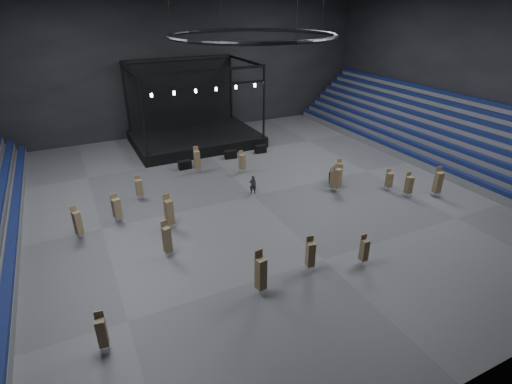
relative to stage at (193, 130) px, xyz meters
name	(u,v)px	position (x,y,z in m)	size (l,w,h in m)	color
floor	(253,196)	(0.00, -16.24, -1.45)	(50.00, 50.00, 0.00)	#48474A
wall_back	(176,58)	(0.00, 4.76, 7.55)	(50.00, 0.20, 18.00)	black
wall_right	(474,68)	(25.00, -16.24, 7.55)	(0.20, 42.00, 18.00)	black
bleachers_right	(445,140)	(22.94, -16.24, 0.28)	(7.20, 40.00, 6.40)	#525255
stage	(193,130)	(0.00, 0.00, 0.00)	(14.00, 10.00, 9.20)	black
truss_ring	(253,35)	(0.00, -16.24, 11.55)	(12.30, 12.30, 5.15)	black
flight_case_left	(185,165)	(-3.47, -7.67, -1.02)	(1.28, 0.64, 0.85)	black
flight_case_mid	(231,154)	(1.81, -6.97, -1.02)	(1.28, 0.64, 0.85)	black
flight_case_right	(260,149)	(5.44, -6.86, -1.04)	(1.24, 0.62, 0.83)	black
chair_stack_0	(261,273)	(-5.19, -27.88, 0.04)	(0.60, 0.60, 2.93)	silver
chair_stack_1	(333,177)	(7.21, -17.80, -0.42)	(0.46, 0.46, 1.96)	silver
chair_stack_2	(337,178)	(6.89, -18.75, -0.07)	(0.70, 0.70, 2.63)	silver
chair_stack_3	(242,161)	(1.27, -11.11, -0.26)	(0.62, 0.62, 2.25)	silver
chair_stack_4	(197,160)	(-2.65, -9.21, -0.07)	(0.54, 0.54, 2.68)	silver
chair_stack_5	(364,249)	(1.98, -28.22, -0.32)	(0.45, 0.45, 2.16)	silver
chair_stack_6	(310,254)	(-1.45, -27.26, -0.19)	(0.55, 0.55, 2.43)	silver
chair_stack_7	(167,239)	(-8.96, -21.83, -0.12)	(0.57, 0.57, 2.63)	silver
chair_stack_8	(78,222)	(-14.00, -16.88, -0.16)	(0.59, 0.59, 2.54)	silver
chair_stack_9	(339,170)	(8.42, -17.09, -0.28)	(0.61, 0.61, 2.22)	silver
chair_stack_10	(389,179)	(11.17, -20.59, -0.35)	(0.49, 0.49, 2.04)	silver
chair_stack_11	(409,184)	(11.75, -22.30, -0.24)	(0.52, 0.52, 2.28)	silver
chair_stack_12	(169,211)	(-7.88, -18.38, -0.02)	(0.63, 0.63, 2.78)	silver
chair_stack_13	(139,187)	(-8.90, -12.55, -0.30)	(0.51, 0.51, 2.15)	silver
chair_stack_14	(438,182)	(14.00, -23.31, -0.04)	(0.64, 0.64, 2.73)	silver
chair_stack_15	(116,207)	(-11.19, -15.63, -0.22)	(0.66, 0.66, 2.29)	silver
chair_stack_16	(102,332)	(-13.80, -28.22, -0.26)	(0.52, 0.52, 2.30)	silver
man_center	(253,185)	(0.19, -15.76, -0.61)	(0.61, 0.40, 1.69)	black
crew_member	(331,176)	(7.61, -17.02, -0.70)	(0.72, 0.56, 1.49)	black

